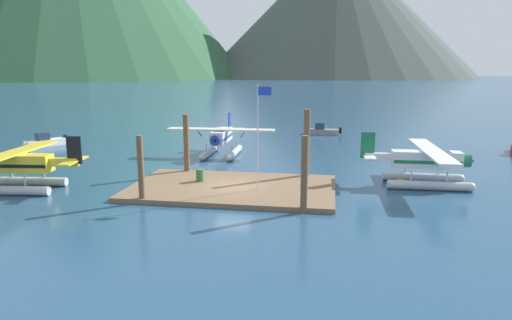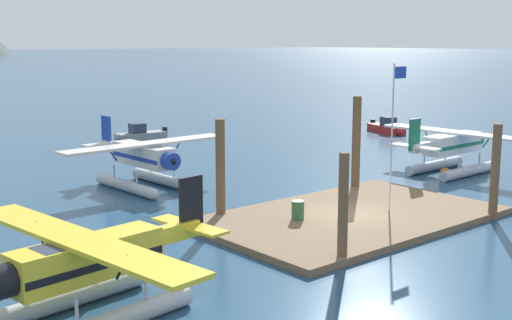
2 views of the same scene
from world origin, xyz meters
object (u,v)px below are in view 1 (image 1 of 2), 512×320
object	(u,v)px
mooring_buoy	(400,183)
seaplane_yellow_port_aft	(17,168)
fuel_drum	(200,175)
seaplane_white_stbd_fwd	(426,164)
flagpole	(259,126)
boat_grey_open_north	(321,131)
boat_white_open_west	(44,142)
seaplane_cream_bow_left	(222,140)

from	to	relation	value
mooring_buoy	seaplane_yellow_port_aft	distance (m)	26.96
fuel_drum	seaplane_white_stbd_fwd	xyz separation A→B (m)	(16.15, 2.57, 0.84)
flagpole	seaplane_yellow_port_aft	xyz separation A→B (m)	(-16.76, -1.80, -3.05)
boat_grey_open_north	boat_white_open_west	distance (m)	33.08
fuel_drum	seaplane_white_stbd_fwd	bearing A→B (deg)	9.05
seaplane_cream_bow_left	boat_white_open_west	xyz separation A→B (m)	(-20.58, 2.10, -1.09)
mooring_buoy	seaplane_cream_bow_left	world-z (taller)	seaplane_cream_bow_left
mooring_buoy	boat_white_open_west	world-z (taller)	boat_white_open_west
flagpole	boat_white_open_west	size ratio (longest dim) A/B	1.62
seaplane_white_stbd_fwd	boat_white_open_west	bearing A→B (deg)	163.81
boat_white_open_west	boat_grey_open_north	bearing A→B (deg)	25.54
seaplane_white_stbd_fwd	mooring_buoy	bearing A→B (deg)	-156.74
boat_white_open_west	fuel_drum	bearing A→B (deg)	-31.94
mooring_buoy	boat_grey_open_north	bearing A→B (deg)	103.46
seaplane_yellow_port_aft	seaplane_cream_bow_left	world-z (taller)	same
seaplane_cream_bow_left	boat_white_open_west	size ratio (longest dim) A/B	2.39
fuel_drum	flagpole	bearing A→B (deg)	-19.71
flagpole	mooring_buoy	xyz separation A→B (m)	(9.66, 3.44, -4.28)
seaplane_yellow_port_aft	seaplane_white_stbd_fwd	world-z (taller)	same
mooring_buoy	seaplane_white_stbd_fwd	xyz separation A→B (m)	(1.86, 0.80, 1.23)
seaplane_cream_bow_left	flagpole	bearing A→B (deg)	-66.00
flagpole	seaplane_white_stbd_fwd	xyz separation A→B (m)	(11.52, 4.24, -3.05)
fuel_drum	boat_grey_open_north	bearing A→B (deg)	73.87
flagpole	seaplane_white_stbd_fwd	bearing A→B (deg)	20.19
fuel_drum	boat_white_open_west	world-z (taller)	boat_white_open_west
fuel_drum	boat_white_open_west	bearing A→B (deg)	148.06
fuel_drum	mooring_buoy	xyz separation A→B (m)	(14.29, 1.77, -0.40)
seaplane_cream_bow_left	boat_white_open_west	world-z (taller)	seaplane_cream_bow_left
seaplane_cream_bow_left	seaplane_white_stbd_fwd	bearing A→B (deg)	-27.17
mooring_buoy	seaplane_yellow_port_aft	world-z (taller)	seaplane_yellow_port_aft
boat_grey_open_north	boat_white_open_west	bearing A→B (deg)	-154.46
flagpole	fuel_drum	bearing A→B (deg)	160.29
mooring_buoy	seaplane_white_stbd_fwd	bearing A→B (deg)	23.26
mooring_buoy	boat_grey_open_north	world-z (taller)	boat_grey_open_north
flagpole	seaplane_white_stbd_fwd	world-z (taller)	flagpole
fuel_drum	seaplane_cream_bow_left	world-z (taller)	seaplane_cream_bow_left
fuel_drum	seaplane_white_stbd_fwd	world-z (taller)	seaplane_white_stbd_fwd
seaplane_yellow_port_aft	boat_grey_open_north	xyz separation A→B (m)	(20.17, 31.31, -1.09)
boat_white_open_west	seaplane_white_stbd_fwd	bearing A→B (deg)	-16.19
seaplane_yellow_port_aft	flagpole	bearing A→B (deg)	6.14
flagpole	fuel_drum	world-z (taller)	flagpole
flagpole	mooring_buoy	size ratio (longest dim) A/B	10.27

